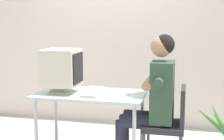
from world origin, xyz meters
TOP-DOWN VIEW (x-y plane):
  - wall_back at (0.30, 1.40)m, footprint 8.00×0.10m
  - desk at (0.00, 0.00)m, footprint 1.12×0.63m
  - crt_monitor at (-0.29, -0.04)m, footprint 0.36×0.34m
  - keyboard at (0.02, 0.01)m, footprint 0.19×0.48m
  - office_chair at (0.81, 0.04)m, footprint 0.41×0.41m
  - person_seated at (0.64, 0.04)m, footprint 0.69×0.55m

SIDE VIEW (x-z plane):
  - office_chair at x=0.81m, z-range 0.06..0.89m
  - desk at x=0.00m, z-range 0.29..1.02m
  - person_seated at x=0.64m, z-range 0.06..1.40m
  - keyboard at x=0.02m, z-range 0.73..0.76m
  - crt_monitor at x=-0.29m, z-range 0.76..1.21m
  - wall_back at x=0.30m, z-range 0.00..3.00m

